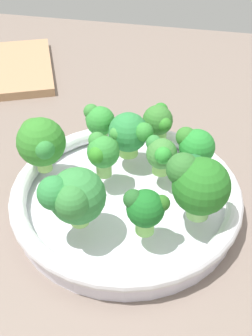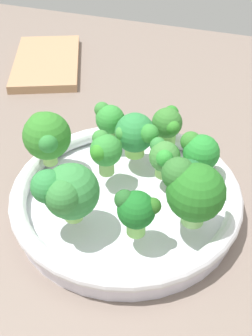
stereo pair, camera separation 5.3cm
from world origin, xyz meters
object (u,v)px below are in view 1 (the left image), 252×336
cutting_board (19,68)px  broccoli_floret_2 (102,152)px  broccoli_floret_4 (158,122)px  broccoli_floret_5 (99,120)px  broccoli_floret_3 (161,154)px  broccoli_floret_7 (195,146)px  broccoli_floret_8 (197,182)px  broccoli_floret_1 (131,133)px  broccoli_floret_0 (40,142)px  broccoli_floret_9 (145,209)px  bowl (126,197)px  broccoli_floret_6 (73,197)px

cutting_board → broccoli_floret_2: bearing=38.7°
broccoli_floret_4 → broccoli_floret_5: bearing=-81.3°
broccoli_floret_3 → broccoli_floret_5: broccoli_floret_5 is taller
broccoli_floret_3 → broccoli_floret_7: (-1.89, 4.08, 0.58)cm
broccoli_floret_2 → cutting_board: size_ratio=0.25×
broccoli_floret_3 → cutting_board: size_ratio=0.21×
broccoli_floret_4 → broccoli_floret_5: size_ratio=1.07×
broccoli_floret_2 → cutting_board: (-32.66, -26.13, -6.82)cm
broccoli_floret_4 → broccoli_floret_7: 7.59cm
broccoli_floret_2 → broccoli_floret_5: size_ratio=1.14×
broccoli_floret_8 → cutting_board: bearing=-134.3°
broccoli_floret_1 → broccoli_floret_3: broccoli_floret_1 is taller
broccoli_floret_3 → broccoli_floret_5: bearing=-120.7°
broccoli_floret_0 → broccoli_floret_1: broccoli_floret_0 is taller
broccoli_floret_2 → broccoli_floret_1: bearing=152.1°
broccoli_floret_9 → broccoli_floret_1: bearing=-162.4°
bowl → broccoli_floret_5: (-9.56, -5.99, 5.01)cm
cutting_board → broccoli_floret_4: bearing=53.6°
broccoli_floret_7 → broccoli_floret_9: broccoli_floret_7 is taller
broccoli_floret_8 → broccoli_floret_9: bearing=-51.7°
broccoli_floret_1 → broccoli_floret_7: bearing=82.6°
broccoli_floret_0 → broccoli_floret_7: 19.80cm
broccoli_floret_2 → broccoli_floret_3: 7.52cm
broccoli_floret_6 → broccoli_floret_8: 13.81cm
broccoli_floret_0 → broccoli_floret_4: bearing=124.9°
broccoli_floret_0 → broccoli_floret_4: (-9.61, 13.77, -1.28)cm
broccoli_floret_8 → broccoli_floret_9: size_ratio=1.39×
broccoli_floret_5 → cutting_board: broccoli_floret_5 is taller
bowl → broccoli_floret_7: broccoli_floret_7 is taller
broccoli_floret_0 → broccoli_floret_9: broccoli_floret_0 is taller
broccoli_floret_6 → broccoli_floret_4: bearing=160.4°
broccoli_floret_0 → broccoli_floret_6: size_ratio=1.03×
broccoli_floret_0 → broccoli_floret_5: 10.04cm
broccoli_floret_2 → cutting_board: broccoli_floret_2 is taller
broccoli_floret_1 → broccoli_floret_5: 5.98cm
broccoli_floret_4 → cutting_board: (-23.55, -31.90, -6.34)cm
bowl → broccoli_floret_2: size_ratio=5.06×
broccoli_floret_9 → broccoli_floret_3: bearing=178.9°
bowl → broccoli_floret_6: 10.82cm
broccoli_floret_2 → broccoli_floret_9: 11.15cm
broccoli_floret_5 → broccoli_floret_9: size_ratio=0.90×
broccoli_floret_4 → bowl: bearing=-12.3°
broccoli_floret_8 → cutting_board: 54.01cm
bowl → cutting_board: bowl is taller
broccoli_floret_3 → broccoli_floret_5: 11.39cm
broccoli_floret_0 → broccoli_floret_8: size_ratio=0.95×
broccoli_floret_6 → cutting_board: broccoli_floret_6 is taller
cutting_board → broccoli_floret_1: bearing=46.2°
broccoli_floret_6 → cutting_board: (-42.06, -25.30, -7.57)cm
broccoli_floret_8 → broccoli_floret_5: bearing=-130.3°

